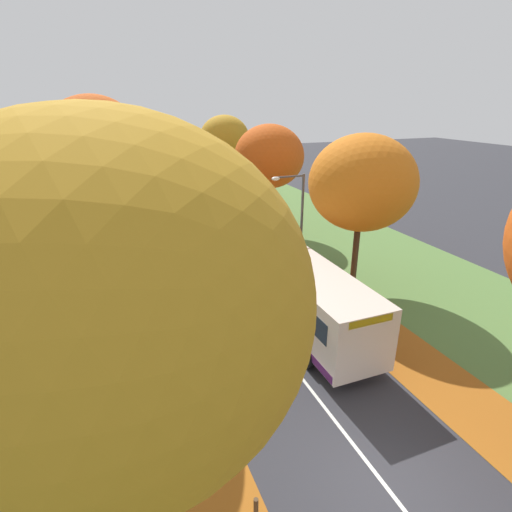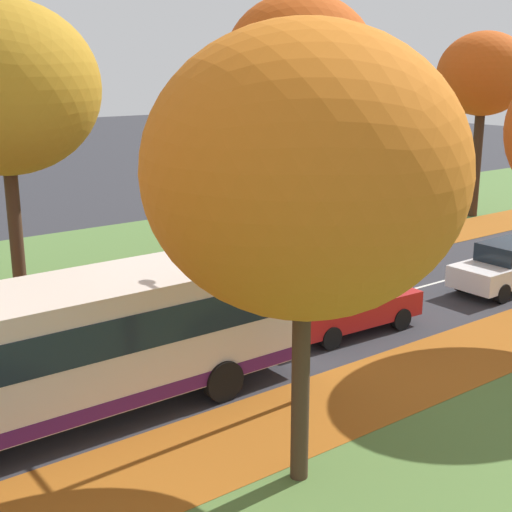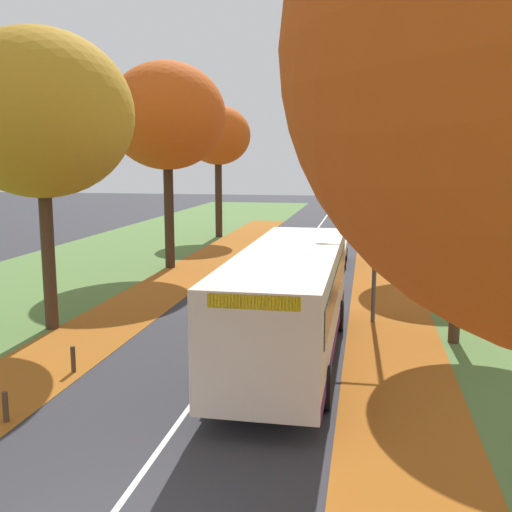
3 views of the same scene
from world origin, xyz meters
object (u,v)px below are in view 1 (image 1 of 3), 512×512
object	(u,v)px
tree_right_far	(225,138)
bollard_second	(256,508)
tree_left_near	(96,184)
tree_right_mid	(269,157)
bollard_third	(221,422)
bus	(298,287)
tree_left_far	(87,134)
car_red_lead	(234,248)
car_white_following	(211,219)
tree_right_near	(362,183)
streetlamp_right	(296,216)
bollard_fourth	(197,366)
tree_left_mid	(95,139)
tree_left_nearest	(107,305)

from	to	relation	value
tree_right_far	bollard_second	world-z (taller)	tree_right_far
tree_left_near	tree_right_mid	world-z (taller)	tree_left_near
bollard_third	bus	xyz separation A→B (m)	(5.24, 5.09, 1.37)
tree_left_far	car_red_lead	distance (m)	18.79
bollard_second	bollard_third	bearing A→B (deg)	89.86
tree_left_near	car_red_lead	world-z (taller)	tree_left_near
bus	car_red_lead	world-z (taller)	bus
car_white_following	bollard_second	bearing A→B (deg)	-103.07
tree_right_near	streetlamp_right	xyz separation A→B (m)	(-2.67, 1.86, -1.93)
bollard_fourth	tree_right_mid	bearing A→B (deg)	58.00
car_white_following	streetlamp_right	bearing A→B (deg)	-80.67
streetlamp_right	tree_right_near	bearing A→B (deg)	-34.92
tree_left_mid	tree_right_far	xyz separation A→B (m)	(11.74, 11.36, -1.24)
bus	tree_left_near	bearing A→B (deg)	169.74
bollard_third	tree_left_near	bearing A→B (deg)	111.70
tree_right_near	car_white_following	xyz separation A→B (m)	(-4.48, 12.88, -4.86)
tree_left_nearest	car_white_following	xyz separation A→B (m)	(8.00, 24.86, -6.49)
bollard_second	bus	distance (m)	9.70
tree_left_near	bollard_third	world-z (taller)	tree_left_near
streetlamp_right	car_white_following	size ratio (longest dim) A/B	1.42
tree_left_mid	bollard_third	world-z (taller)	tree_left_mid
tree_left_far	tree_right_near	xyz separation A→B (m)	(12.64, -22.00, -1.17)
tree_right_mid	car_red_lead	size ratio (longest dim) A/B	1.87
tree_left_nearest	streetlamp_right	xyz separation A→B (m)	(9.81, 13.85, -3.56)
tree_right_near	tree_right_far	size ratio (longest dim) A/B	0.98
streetlamp_right	bus	size ratio (longest dim) A/B	0.58
tree_left_far	bus	bearing A→B (deg)	-71.68
tree_left_far	bollard_third	bearing A→B (deg)	-84.57
tree_right_near	bollard_fourth	distance (m)	12.04
bollard_third	bollard_fourth	size ratio (longest dim) A/B	0.96
bollard_fourth	bollard_second	bearing A→B (deg)	-89.87
tree_left_nearest	tree_right_mid	xyz separation A→B (m)	(11.99, 22.62, -1.60)
tree_left_nearest	tree_right_far	bearing A→B (deg)	70.24
tree_left_near	car_white_following	distance (m)	16.91
tree_left_near	bollard_third	distance (m)	9.46
tree_right_near	bollard_third	distance (m)	13.39
bollard_fourth	tree_right_near	bearing A→B (deg)	23.94
bollard_second	tree_left_nearest	bearing A→B (deg)	-147.13
tree_left_near	tree_left_far	xyz separation A→B (m)	(-0.20, 22.83, 0.15)
bollard_second	bollard_fourth	xyz separation A→B (m)	(-0.01, 5.91, 0.05)
tree_right_far	bollard_third	bearing A→B (deg)	-108.05
tree_left_far	bollard_fourth	size ratio (longest dim) A/B	12.94
tree_left_nearest	tree_left_mid	world-z (taller)	tree_left_mid
tree_left_near	tree_right_near	bearing A→B (deg)	3.82
car_white_following	tree_left_far	bearing A→B (deg)	131.83
tree_left_mid	car_red_lead	distance (m)	10.66
bollard_fourth	tree_left_mid	bearing A→B (deg)	99.03
tree_left_near	car_red_lead	xyz separation A→B (m)	(7.57, 6.81, -5.88)
tree_left_mid	car_white_following	distance (m)	10.46
tree_right_near	bus	world-z (taller)	tree_right_near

